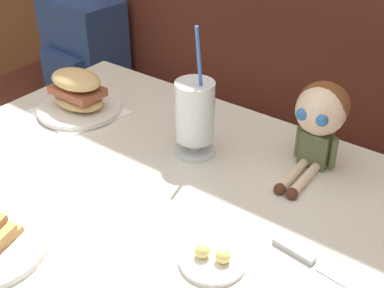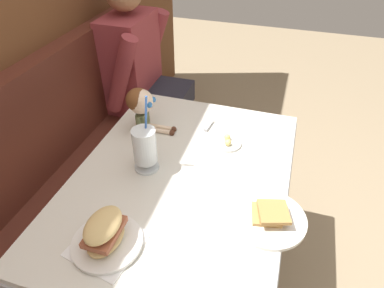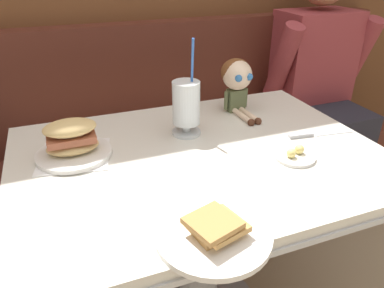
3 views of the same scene
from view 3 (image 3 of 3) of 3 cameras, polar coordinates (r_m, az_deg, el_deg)
The scene contains 9 objects.
booth_bench at distance 1.82m, azimuth -6.34°, elevation -3.75°, with size 2.60×0.48×1.00m.
diner_table at distance 1.20m, azimuth 1.16°, elevation -9.66°, with size 1.11×0.81×0.74m.
toast_plate at distance 0.79m, azimuth 3.44°, elevation -13.60°, with size 0.25×0.25×0.06m.
milkshake_glass at distance 1.17m, azimuth -0.91°, elevation 6.03°, with size 0.10×0.10×0.32m.
sandwich_plate at distance 1.11m, azimuth -18.30°, elevation 0.23°, with size 0.23×0.23×0.12m.
butter_saucer at distance 1.11m, azimuth 15.83°, elevation -1.74°, with size 0.12×0.12×0.04m.
butter_knife at distance 1.26m, azimuth 18.08°, elevation 1.41°, with size 0.24×0.05×0.01m.
seated_doll at distance 1.36m, azimuth 7.10°, elevation 10.27°, with size 0.12×0.22×0.20m.
diner_patron at distance 1.99m, azimuth 18.97°, elevation 10.85°, with size 0.55×0.48×0.81m.
Camera 3 is at (-0.36, -0.70, 1.28)m, focal length 33.95 mm.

